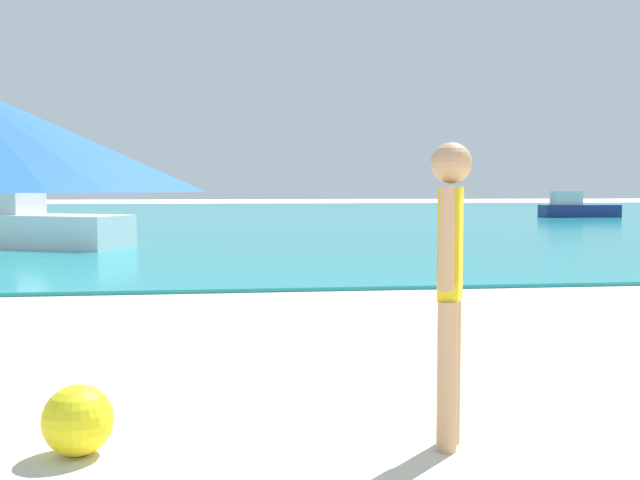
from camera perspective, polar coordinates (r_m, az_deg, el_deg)
water at (r=40.96m, az=-6.60°, el=1.82°), size 160.00×60.00×0.06m
person_standing at (r=4.45m, az=9.65°, el=-2.64°), size 0.23×0.38×1.76m
boat_near at (r=20.16m, az=-21.06°, el=1.19°), size 5.11×3.65×1.68m
boat_far at (r=39.80m, az=18.54°, el=2.27°), size 3.82×1.34×1.29m
beach_ball at (r=4.62m, az=-17.57°, el=-12.66°), size 0.40×0.40×0.40m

